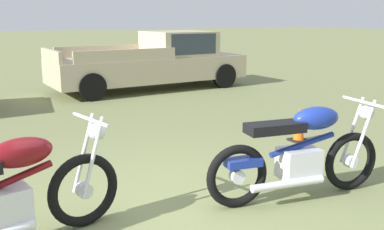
% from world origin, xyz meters
% --- Properties ---
extents(ground_plane, '(120.00, 120.00, 0.00)m').
position_xyz_m(ground_plane, '(0.00, 0.00, 0.00)').
color(ground_plane, olive).
extents(motorcycle_maroon, '(2.11, 0.76, 1.02)m').
position_xyz_m(motorcycle_maroon, '(-1.40, 0.20, 0.48)').
color(motorcycle_maroon, black).
rests_on(motorcycle_maroon, ground).
extents(motorcycle_blue, '(2.00, 0.71, 1.02)m').
position_xyz_m(motorcycle_blue, '(1.41, -0.21, 0.49)').
color(motorcycle_blue, black).
rests_on(motorcycle_blue, ground).
extents(pickup_truck_beige, '(5.08, 1.90, 1.49)m').
position_xyz_m(pickup_truck_beige, '(3.34, 7.03, 0.75)').
color(pickup_truck_beige, '#BCAD8C').
rests_on(pickup_truck_beige, ground).
extents(traffic_cone, '(0.25, 0.25, 0.54)m').
position_xyz_m(traffic_cone, '(2.95, 1.37, 0.25)').
color(traffic_cone, '#EA590F').
rests_on(traffic_cone, ground).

